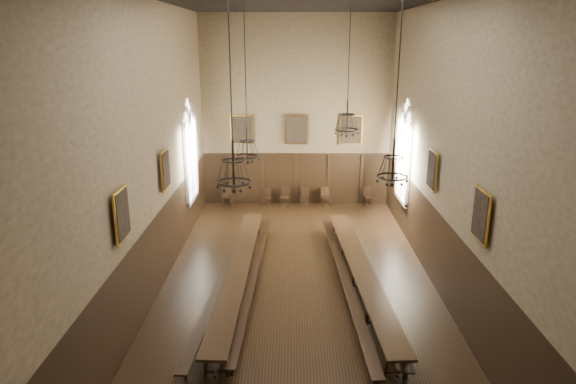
{
  "coord_description": "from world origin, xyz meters",
  "views": [
    {
      "loc": [
        -0.24,
        -15.32,
        7.79
      ],
      "look_at": [
        -0.35,
        1.5,
        2.8
      ],
      "focal_mm": 32.0,
      "sensor_mm": 36.0,
      "label": 1
    }
  ],
  "objects_px": {
    "bench_right_inner": "(344,280)",
    "bench_right_outer": "(375,282)",
    "chair_5": "(326,200)",
    "chandelier_front_left": "(233,170)",
    "chandelier_back_right": "(347,121)",
    "chair_4": "(304,200)",
    "chandelier_back_left": "(247,146)",
    "bench_left_outer": "(223,280)",
    "chandelier_front_right": "(393,164)",
    "table_left": "(239,276)",
    "chair_2": "(266,201)",
    "table_right": "(360,278)",
    "bench_left_inner": "(253,277)",
    "chair_7": "(368,200)",
    "chair_0": "(227,200)",
    "chair_3": "(284,201)"
  },
  "relations": [
    {
      "from": "bench_right_inner",
      "to": "bench_right_outer",
      "type": "height_order",
      "value": "bench_right_inner"
    },
    {
      "from": "chair_5",
      "to": "chandelier_front_left",
      "type": "distance_m",
      "value": 12.59
    },
    {
      "from": "chair_5",
      "to": "chandelier_back_right",
      "type": "height_order",
      "value": "chandelier_back_right"
    },
    {
      "from": "chair_4",
      "to": "chandelier_back_left",
      "type": "relative_size",
      "value": 0.17
    },
    {
      "from": "bench_left_outer",
      "to": "bench_right_outer",
      "type": "bearing_deg",
      "value": -0.71
    },
    {
      "from": "chandelier_back_left",
      "to": "chandelier_front_right",
      "type": "bearing_deg",
      "value": -49.87
    },
    {
      "from": "chandelier_front_left",
      "to": "chandelier_back_left",
      "type": "bearing_deg",
      "value": 91.0
    },
    {
      "from": "chair_4",
      "to": "table_left",
      "type": "bearing_deg",
      "value": -95.73
    },
    {
      "from": "bench_right_inner",
      "to": "chair_2",
      "type": "distance_m",
      "value": 9.16
    },
    {
      "from": "chair_5",
      "to": "table_right",
      "type": "bearing_deg",
      "value": -103.71
    },
    {
      "from": "bench_left_inner",
      "to": "chair_2",
      "type": "distance_m",
      "value": 8.42
    },
    {
      "from": "chair_5",
      "to": "chair_7",
      "type": "xyz_separation_m",
      "value": [
        2.05,
        0.02,
        0.0
      ]
    },
    {
      "from": "table_left",
      "to": "chandelier_front_right",
      "type": "height_order",
      "value": "chandelier_front_right"
    },
    {
      "from": "chair_7",
      "to": "chandelier_front_right",
      "type": "distance_m",
      "value": 12.1
    },
    {
      "from": "bench_left_inner",
      "to": "chair_4",
      "type": "height_order",
      "value": "chair_4"
    },
    {
      "from": "bench_left_outer",
      "to": "chair_2",
      "type": "relative_size",
      "value": 11.85
    },
    {
      "from": "chandelier_back_left",
      "to": "bench_right_outer",
      "type": "bearing_deg",
      "value": -30.5
    },
    {
      "from": "table_left",
      "to": "chair_4",
      "type": "height_order",
      "value": "chair_4"
    },
    {
      "from": "bench_right_outer",
      "to": "chandelier_back_left",
      "type": "distance_m",
      "value": 6.33
    },
    {
      "from": "table_right",
      "to": "chair_5",
      "type": "distance_m",
      "value": 8.7
    },
    {
      "from": "chair_0",
      "to": "chandelier_back_right",
      "type": "distance_m",
      "value": 9.13
    },
    {
      "from": "bench_right_inner",
      "to": "chair_2",
      "type": "bearing_deg",
      "value": 108.81
    },
    {
      "from": "table_left",
      "to": "chair_3",
      "type": "distance_m",
      "value": 8.71
    },
    {
      "from": "chair_7",
      "to": "chandelier_back_right",
      "type": "bearing_deg",
      "value": -123.18
    },
    {
      "from": "bench_right_inner",
      "to": "chair_0",
      "type": "distance_m",
      "value": 10.01
    },
    {
      "from": "bench_right_outer",
      "to": "chair_3",
      "type": "distance_m",
      "value": 9.27
    },
    {
      "from": "table_left",
      "to": "chandelier_front_left",
      "type": "xyz_separation_m",
      "value": [
        0.24,
        -2.75,
        4.26
      ]
    },
    {
      "from": "chair_0",
      "to": "table_right",
      "type": "bearing_deg",
      "value": -67.28
    },
    {
      "from": "chair_4",
      "to": "chandelier_back_right",
      "type": "height_order",
      "value": "chandelier_back_right"
    },
    {
      "from": "chair_2",
      "to": "bench_right_inner",
      "type": "bearing_deg",
      "value": -51.55
    },
    {
      "from": "chair_0",
      "to": "chandelier_front_left",
      "type": "distance_m",
      "value": 12.34
    },
    {
      "from": "bench_left_inner",
      "to": "chair_4",
      "type": "relative_size",
      "value": 11.89
    },
    {
      "from": "chair_0",
      "to": "chandelier_back_right",
      "type": "height_order",
      "value": "chandelier_back_right"
    },
    {
      "from": "chair_3",
      "to": "chandelier_front_right",
      "type": "xyz_separation_m",
      "value": [
        2.91,
        -11.14,
        4.5
      ]
    },
    {
      "from": "bench_right_outer",
      "to": "chair_4",
      "type": "distance_m",
      "value": 9.09
    },
    {
      "from": "chair_2",
      "to": "chandelier_front_right",
      "type": "xyz_separation_m",
      "value": [
        3.8,
        -11.13,
        4.52
      ]
    },
    {
      "from": "table_right",
      "to": "chandelier_front_left",
      "type": "height_order",
      "value": "chandelier_front_left"
    },
    {
      "from": "bench_right_inner",
      "to": "bench_right_outer",
      "type": "relative_size",
      "value": 1.08
    },
    {
      "from": "chair_7",
      "to": "chandelier_front_right",
      "type": "bearing_deg",
      "value": -112.17
    },
    {
      "from": "table_right",
      "to": "chair_2",
      "type": "xyz_separation_m",
      "value": [
        -3.47,
        8.65,
        -0.13
      ]
    },
    {
      "from": "table_left",
      "to": "chair_5",
      "type": "xyz_separation_m",
      "value": [
        3.39,
        8.62,
        -0.11
      ]
    },
    {
      "from": "chandelier_front_right",
      "to": "chair_5",
      "type": "bearing_deg",
      "value": 94.58
    },
    {
      "from": "bench_right_outer",
      "to": "chair_5",
      "type": "relative_size",
      "value": 10.26
    },
    {
      "from": "table_left",
      "to": "chandelier_front_left",
      "type": "relative_size",
      "value": 2.14
    },
    {
      "from": "chandelier_back_left",
      "to": "chandelier_back_right",
      "type": "relative_size",
      "value": 1.2
    },
    {
      "from": "chair_3",
      "to": "bench_left_inner",
      "type": "bearing_deg",
      "value": -82.71
    },
    {
      "from": "bench_left_inner",
      "to": "bench_right_inner",
      "type": "height_order",
      "value": "bench_right_inner"
    },
    {
      "from": "table_right",
      "to": "chandelier_back_left",
      "type": "bearing_deg",
      "value": 147.5
    },
    {
      "from": "table_right",
      "to": "bench_left_inner",
      "type": "bearing_deg",
      "value": 176.21
    },
    {
      "from": "chandelier_front_right",
      "to": "chair_3",
      "type": "bearing_deg",
      "value": 104.65
    }
  ]
}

